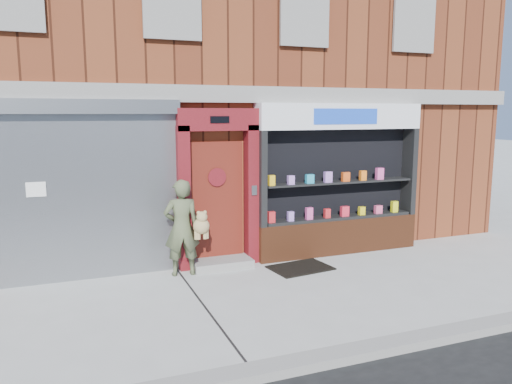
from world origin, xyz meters
TOP-DOWN VIEW (x-y plane):
  - ground at (0.00, 0.00)m, footprint 80.00×80.00m
  - curb at (0.00, -2.15)m, footprint 60.00×0.30m
  - building at (-0.00, 5.99)m, footprint 12.00×8.16m
  - shutter_bay at (-3.00, 1.93)m, footprint 3.10×0.30m
  - red_door_bay at (-0.75, 1.86)m, footprint 1.52×0.58m
  - pharmacy_bay at (1.75, 1.81)m, footprint 3.50×0.41m
  - woman at (-1.49, 1.54)m, footprint 0.78×0.49m
  - doormat at (0.57, 1.11)m, footprint 1.16×0.89m

SIDE VIEW (x-z plane):
  - ground at x=0.00m, z-range 0.00..0.00m
  - doormat at x=0.57m, z-range 0.00..0.03m
  - curb at x=0.00m, z-range 0.00..0.12m
  - woman at x=-1.49m, z-range 0.00..1.70m
  - pharmacy_bay at x=1.75m, z-range -0.13..2.87m
  - red_door_bay at x=-0.75m, z-range 0.01..2.91m
  - shutter_bay at x=-3.00m, z-range 0.20..3.24m
  - building at x=0.00m, z-range 0.00..8.00m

